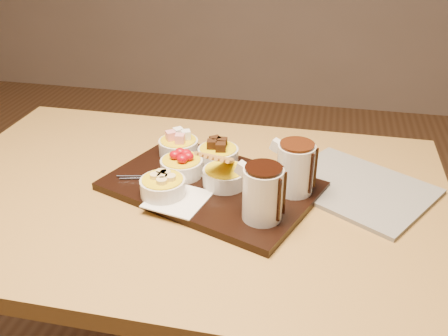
% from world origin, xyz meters
% --- Properties ---
extents(dining_table, '(1.20, 0.80, 0.75)m').
position_xyz_m(dining_table, '(0.00, 0.00, 0.65)').
color(dining_table, '#A07A3B').
rests_on(dining_table, ground).
extents(serving_board, '(0.54, 0.44, 0.02)m').
position_xyz_m(serving_board, '(0.06, 0.02, 0.76)').
color(serving_board, black).
rests_on(serving_board, dining_table).
extents(napkin, '(0.14, 0.14, 0.00)m').
position_xyz_m(napkin, '(0.00, -0.07, 0.77)').
color(napkin, white).
rests_on(napkin, serving_board).
extents(bowl_marshmallows, '(0.10, 0.10, 0.04)m').
position_xyz_m(bowl_marshmallows, '(-0.06, 0.14, 0.79)').
color(bowl_marshmallows, beige).
rests_on(bowl_marshmallows, serving_board).
extents(bowl_cake, '(0.10, 0.10, 0.04)m').
position_xyz_m(bowl_cake, '(0.05, 0.12, 0.79)').
color(bowl_cake, beige).
rests_on(bowl_cake, serving_board).
extents(bowl_strawberries, '(0.10, 0.10, 0.04)m').
position_xyz_m(bowl_strawberries, '(-0.02, 0.04, 0.79)').
color(bowl_strawberries, beige).
rests_on(bowl_strawberries, serving_board).
extents(bowl_biscotti, '(0.10, 0.10, 0.04)m').
position_xyz_m(bowl_biscotti, '(0.09, 0.02, 0.79)').
color(bowl_biscotti, beige).
rests_on(bowl_biscotti, serving_board).
extents(bowl_bananas, '(0.10, 0.10, 0.04)m').
position_xyz_m(bowl_bananas, '(-0.03, -0.05, 0.79)').
color(bowl_bananas, beige).
rests_on(bowl_bananas, serving_board).
extents(pitcher_dark_chocolate, '(0.10, 0.10, 0.11)m').
position_xyz_m(pitcher_dark_chocolate, '(0.19, -0.09, 0.82)').
color(pitcher_dark_chocolate, silver).
rests_on(pitcher_dark_chocolate, serving_board).
extents(pitcher_milk_chocolate, '(0.10, 0.10, 0.11)m').
position_xyz_m(pitcher_milk_chocolate, '(0.25, 0.02, 0.82)').
color(pitcher_milk_chocolate, silver).
rests_on(pitcher_milk_chocolate, serving_board).
extents(fondue_skewers, '(0.08, 0.26, 0.01)m').
position_xyz_m(fondue_skewers, '(-0.04, 0.02, 0.77)').
color(fondue_skewers, silver).
rests_on(fondue_skewers, serving_board).
extents(newspaper, '(0.40, 0.38, 0.01)m').
position_xyz_m(newspaper, '(0.39, 0.09, 0.76)').
color(newspaper, beige).
rests_on(newspaper, dining_table).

